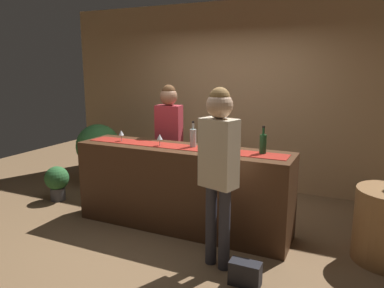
{
  "coord_description": "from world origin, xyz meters",
  "views": [
    {
      "loc": [
        1.87,
        -3.73,
        1.91
      ],
      "look_at": [
        0.13,
        0.0,
        1.04
      ],
      "focal_mm": 34.37,
      "sensor_mm": 36.0,
      "label": 1
    }
  ],
  "objects_px": {
    "potted_plant_tall": "(99,151)",
    "handbag": "(245,274)",
    "bartender": "(169,133)",
    "potted_plant_small": "(57,181)",
    "customer_sipping": "(219,159)",
    "wine_glass_mid_counter": "(160,137)",
    "wine_bottle_green": "(263,144)",
    "wine_glass_far_end": "(215,143)",
    "wine_bottle_amber": "(233,142)",
    "wine_bottle_clear": "(193,138)",
    "wine_glass_near_customer": "(121,133)"
  },
  "relations": [
    {
      "from": "wine_bottle_green",
      "to": "wine_glass_near_customer",
      "type": "bearing_deg",
      "value": -177.13
    },
    {
      "from": "wine_bottle_amber",
      "to": "handbag",
      "type": "relative_size",
      "value": 1.08
    },
    {
      "from": "wine_bottle_clear",
      "to": "wine_glass_near_customer",
      "type": "height_order",
      "value": "wine_bottle_clear"
    },
    {
      "from": "wine_bottle_clear",
      "to": "wine_glass_far_end",
      "type": "xyz_separation_m",
      "value": [
        0.34,
        -0.14,
        -0.01
      ]
    },
    {
      "from": "wine_bottle_clear",
      "to": "potted_plant_small",
      "type": "height_order",
      "value": "wine_bottle_clear"
    },
    {
      "from": "customer_sipping",
      "to": "potted_plant_small",
      "type": "relative_size",
      "value": 3.45
    },
    {
      "from": "wine_glass_mid_counter",
      "to": "wine_bottle_clear",
      "type": "bearing_deg",
      "value": 17.56
    },
    {
      "from": "wine_bottle_amber",
      "to": "wine_glass_mid_counter",
      "type": "height_order",
      "value": "wine_bottle_amber"
    },
    {
      "from": "wine_glass_near_customer",
      "to": "handbag",
      "type": "relative_size",
      "value": 0.51
    },
    {
      "from": "potted_plant_tall",
      "to": "potted_plant_small",
      "type": "xyz_separation_m",
      "value": [
        -0.15,
        -0.77,
        -0.3
      ]
    },
    {
      "from": "wine_bottle_amber",
      "to": "wine_glass_far_end",
      "type": "xyz_separation_m",
      "value": [
        -0.17,
        -0.08,
        -0.01
      ]
    },
    {
      "from": "wine_bottle_green",
      "to": "bartender",
      "type": "height_order",
      "value": "bartender"
    },
    {
      "from": "wine_bottle_clear",
      "to": "handbag",
      "type": "xyz_separation_m",
      "value": [
        0.93,
        -0.91,
        -1.0
      ]
    },
    {
      "from": "customer_sipping",
      "to": "handbag",
      "type": "distance_m",
      "value": 1.05
    },
    {
      "from": "handbag",
      "to": "bartender",
      "type": "bearing_deg",
      "value": 136.93
    },
    {
      "from": "potted_plant_tall",
      "to": "handbag",
      "type": "bearing_deg",
      "value": -29.69
    },
    {
      "from": "bartender",
      "to": "customer_sipping",
      "type": "bearing_deg",
      "value": 127.05
    },
    {
      "from": "bartender",
      "to": "potted_plant_small",
      "type": "xyz_separation_m",
      "value": [
        -1.58,
        -0.52,
        -0.75
      ]
    },
    {
      "from": "wine_bottle_green",
      "to": "wine_glass_far_end",
      "type": "relative_size",
      "value": 2.1
    },
    {
      "from": "wine_bottle_green",
      "to": "customer_sipping",
      "type": "xyz_separation_m",
      "value": [
        -0.23,
        -0.72,
        -0.03
      ]
    },
    {
      "from": "wine_bottle_green",
      "to": "wine_glass_near_customer",
      "type": "xyz_separation_m",
      "value": [
        -1.77,
        -0.09,
        -0.01
      ]
    },
    {
      "from": "wine_glass_mid_counter",
      "to": "wine_bottle_green",
      "type": "bearing_deg",
      "value": 6.08
    },
    {
      "from": "wine_bottle_green",
      "to": "handbag",
      "type": "height_order",
      "value": "wine_bottle_green"
    },
    {
      "from": "wine_bottle_green",
      "to": "wine_bottle_clear",
      "type": "distance_m",
      "value": 0.82
    },
    {
      "from": "wine_glass_mid_counter",
      "to": "bartender",
      "type": "distance_m",
      "value": 0.68
    },
    {
      "from": "wine_glass_far_end",
      "to": "potted_plant_small",
      "type": "relative_size",
      "value": 0.29
    },
    {
      "from": "potted_plant_small",
      "to": "wine_bottle_amber",
      "type": "bearing_deg",
      "value": -1.46
    },
    {
      "from": "wine_bottle_amber",
      "to": "potted_plant_small",
      "type": "height_order",
      "value": "wine_bottle_amber"
    },
    {
      "from": "bartender",
      "to": "handbag",
      "type": "bearing_deg",
      "value": 129.96
    },
    {
      "from": "wine_bottle_green",
      "to": "potted_plant_tall",
      "type": "relative_size",
      "value": 0.3
    },
    {
      "from": "wine_bottle_clear",
      "to": "handbag",
      "type": "relative_size",
      "value": 1.08
    },
    {
      "from": "wine_glass_near_customer",
      "to": "wine_glass_far_end",
      "type": "height_order",
      "value": "same"
    },
    {
      "from": "potted_plant_tall",
      "to": "wine_glass_far_end",
      "type": "bearing_deg",
      "value": -21.24
    },
    {
      "from": "wine_bottle_green",
      "to": "wine_glass_far_end",
      "type": "bearing_deg",
      "value": -162.66
    },
    {
      "from": "bartender",
      "to": "customer_sipping",
      "type": "distance_m",
      "value": 1.71
    },
    {
      "from": "potted_plant_tall",
      "to": "wine_glass_mid_counter",
      "type": "bearing_deg",
      "value": -28.44
    },
    {
      "from": "potted_plant_small",
      "to": "wine_glass_far_end",
      "type": "bearing_deg",
      "value": -3.3
    },
    {
      "from": "wine_glass_far_end",
      "to": "bartender",
      "type": "distance_m",
      "value": 1.14
    },
    {
      "from": "handbag",
      "to": "customer_sipping",
      "type": "bearing_deg",
      "value": 149.49
    },
    {
      "from": "customer_sipping",
      "to": "potted_plant_small",
      "type": "bearing_deg",
      "value": -178.01
    },
    {
      "from": "wine_glass_near_customer",
      "to": "customer_sipping",
      "type": "distance_m",
      "value": 1.66
    },
    {
      "from": "wine_glass_far_end",
      "to": "customer_sipping",
      "type": "bearing_deg",
      "value": -65.87
    },
    {
      "from": "wine_bottle_clear",
      "to": "wine_glass_far_end",
      "type": "relative_size",
      "value": 2.1
    },
    {
      "from": "potted_plant_small",
      "to": "bartender",
      "type": "bearing_deg",
      "value": 18.1
    },
    {
      "from": "customer_sipping",
      "to": "wine_glass_mid_counter",
      "type": "bearing_deg",
      "value": 164.96
    },
    {
      "from": "wine_bottle_amber",
      "to": "wine_glass_near_customer",
      "type": "distance_m",
      "value": 1.46
    },
    {
      "from": "wine_bottle_clear",
      "to": "potted_plant_small",
      "type": "xyz_separation_m",
      "value": [
        -2.17,
        0.0,
        -0.82
      ]
    },
    {
      "from": "wine_bottle_green",
      "to": "customer_sipping",
      "type": "height_order",
      "value": "customer_sipping"
    },
    {
      "from": "potted_plant_small",
      "to": "handbag",
      "type": "bearing_deg",
      "value": -16.4
    },
    {
      "from": "wine_glass_near_customer",
      "to": "customer_sipping",
      "type": "xyz_separation_m",
      "value": [
        1.54,
        -0.63,
        -0.02
      ]
    }
  ]
}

